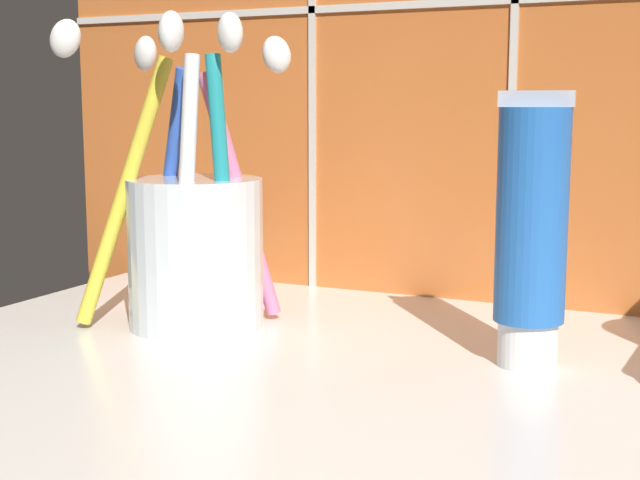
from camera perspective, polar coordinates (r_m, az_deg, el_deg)
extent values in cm
cube|color=silver|center=(44.47, 4.46, -9.96)|extent=(56.99, 37.74, 2.00)
cube|color=beige|center=(60.00, 11.02, 14.80)|extent=(66.99, 0.24, 0.50)
cylinder|color=silver|center=(53.55, -7.95, -0.82)|extent=(8.04, 8.04, 8.88)
cylinder|color=teal|center=(51.18, -6.22, 3.02)|extent=(2.80, 2.07, 15.70)
ellipsoid|color=white|center=(50.21, -5.78, 13.08)|extent=(2.32, 2.06, 2.38)
cylinder|color=pink|center=(53.85, -5.14, 2.82)|extent=(4.31, 3.93, 14.92)
ellipsoid|color=white|center=(54.16, -2.79, 11.77)|extent=(2.52, 2.44, 2.57)
cylinder|color=blue|center=(55.76, -9.67, 3.04)|extent=(5.15, 3.24, 15.14)
ellipsoid|color=white|center=(57.85, -11.11, 11.63)|extent=(2.60, 2.19, 2.59)
cylinder|color=yellow|center=(53.24, -12.43, 3.01)|extent=(5.86, 3.69, 15.75)
ellipsoid|color=white|center=(53.70, -15.98, 12.30)|extent=(2.65, 2.24, 2.63)
cylinder|color=white|center=(50.76, -8.57, 2.91)|extent=(1.37, 3.43, 15.70)
ellipsoid|color=white|center=(49.41, -9.51, 13.03)|extent=(1.57, 2.18, 2.44)
cylinder|color=white|center=(46.79, 13.13, -6.43)|extent=(3.01, 3.01, 2.35)
cylinder|color=blue|center=(45.56, 13.41, 1.53)|extent=(3.54, 3.54, 10.71)
cube|color=silver|center=(45.24, 13.67, 8.78)|extent=(3.72, 0.36, 0.80)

